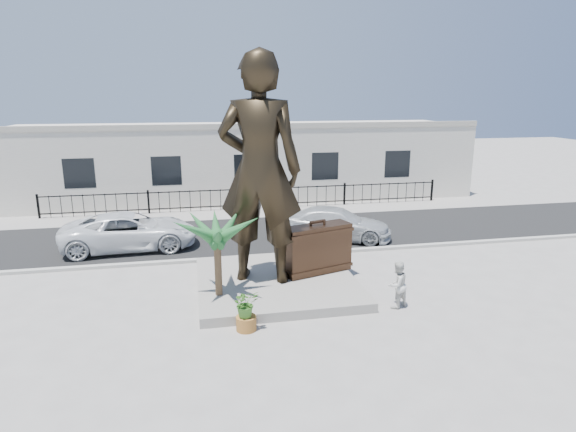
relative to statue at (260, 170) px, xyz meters
name	(u,v)px	position (x,y,z in m)	size (l,w,h in m)	color
ground	(301,304)	(1.00, -1.58, -3.96)	(100.00, 100.00, 0.00)	#9E9991
street	(263,232)	(1.00, 6.42, -3.96)	(40.00, 7.00, 0.01)	black
curb	(276,255)	(1.00, 2.92, -3.90)	(40.00, 0.25, 0.12)	#A5A399
far_sidewalk	(252,212)	(1.00, 10.42, -3.95)	(40.00, 2.50, 0.02)	#9E9991
plinth	(276,282)	(0.50, -0.08, -3.81)	(5.20, 5.20, 0.30)	gray
fence	(250,199)	(1.00, 11.22, -3.36)	(22.00, 0.10, 1.20)	black
building	(242,160)	(1.00, 15.42, -1.76)	(28.00, 7.00, 4.40)	silver
statue	(260,170)	(0.00, 0.00, 0.00)	(2.67, 1.75, 7.32)	black
suitcase	(317,249)	(1.99, 0.23, -2.82)	(2.37, 0.75, 1.67)	#312015
tourist	(397,285)	(3.79, -2.39, -3.23)	(0.71, 0.55, 1.46)	silver
car_white	(130,231)	(-4.75, 5.11, -3.19)	(2.51, 5.45, 1.51)	silver
car_silver	(337,224)	(4.07, 4.77, -3.26)	(1.95, 4.79, 1.39)	#B1B5B6
worker	(235,200)	(0.04, 10.04, -3.16)	(1.01, 0.58, 1.57)	orange
palm_tree	(219,303)	(-1.46, -1.08, -3.96)	(1.80, 1.80, 3.20)	#1E5226
planter	(246,323)	(-0.84, -2.95, -3.76)	(0.56, 0.56, 0.40)	#9C6229
shrub	(246,303)	(-0.84, -2.95, -3.17)	(0.70, 0.60, 0.78)	#3B7024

